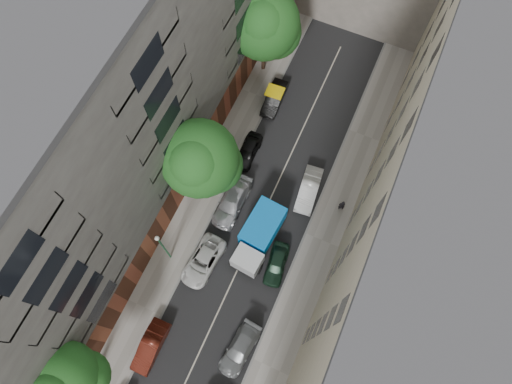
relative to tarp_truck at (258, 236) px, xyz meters
The scene contains 20 objects.
ground 2.79m from the tarp_truck, 104.90° to the left, with size 120.00×120.00×0.00m, color #4C4C49.
road_surface 2.78m from the tarp_truck, 104.90° to the left, with size 8.00×44.00×0.02m, color black.
sidewalk_left 6.66m from the tarp_truck, 159.71° to the left, with size 3.00×44.00×0.15m, color gray.
sidewalk_right 5.59m from the tarp_truck, 24.71° to the left, with size 3.00×44.00×0.15m, color gray.
building_left 14.54m from the tarp_truck, 169.00° to the left, with size 8.00×44.00×20.00m, color #464441.
building_right 13.61m from the tarp_truck, 12.23° to the left, with size 8.00×44.00×20.00m, color #C1B596.
tarp_truck is the anchor object (origin of this frame).
car_left_1 11.92m from the tarp_truck, 110.38° to the right, with size 1.46×4.19×1.38m, color #4D180F.
car_left_2 4.99m from the tarp_truck, 133.81° to the right, with size 2.17×4.71×1.31m, color silver.
car_left_3 4.05m from the tarp_truck, 148.85° to the left, with size 2.04×5.02×1.46m, color #B7B8BC.
car_left_4 8.36m from the tarp_truck, 120.33° to the left, with size 1.56×3.88×1.32m, color black.
car_left_5 13.93m from the tarp_truck, 107.58° to the left, with size 1.46×4.18×1.38m, color black.
car_right_1 8.87m from the tarp_truck, 75.51° to the right, with size 1.78×4.38×1.27m, color slate.
car_right_2 2.71m from the tarp_truck, 30.84° to the right, with size 1.53×3.81×1.30m, color black.
car_right_3 6.31m from the tarp_truck, 69.30° to the left, with size 1.54×4.40×1.45m, color silver.
tree_near 17.05m from the tarp_truck, 114.93° to the right, with size 4.83×4.48×8.86m.
tree_mid 7.99m from the tarp_truck, 158.87° to the left, with size 6.23×6.09×9.71m.
tree_far 18.15m from the tarp_truck, 112.17° to the left, with size 6.42×6.31×9.26m.
lamp_post 7.80m from the tarp_truck, 145.49° to the right, with size 0.36×0.36×5.79m.
pedestrian 7.73m from the tarp_truck, 46.12° to the left, with size 0.57×0.37×1.56m, color black.
Camera 1 is at (4.63, -11.84, 37.53)m, focal length 32.00 mm.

